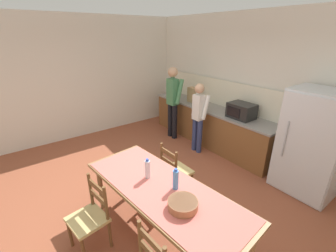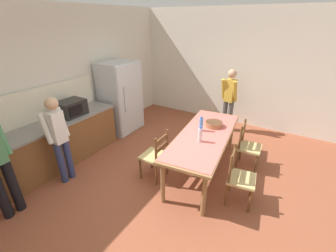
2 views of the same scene
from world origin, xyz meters
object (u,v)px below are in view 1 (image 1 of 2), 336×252
at_px(serving_bowl, 183,204).
at_px(chair_side_near_left, 90,217).
at_px(refrigerator, 313,144).
at_px(person_at_sink, 173,99).
at_px(microwave, 241,111).
at_px(bottle_near_centre, 148,169).
at_px(bottle_off_centre, 176,179).
at_px(person_at_counter, 198,115).
at_px(chair_side_far_left, 175,171).
at_px(dining_table, 163,193).
at_px(paper_bag, 193,95).

bearing_deg(serving_bowl, chair_side_near_left, -137.84).
bearing_deg(refrigerator, person_at_sink, -170.86).
height_order(refrigerator, microwave, refrigerator).
xyz_separation_m(bottle_near_centre, chair_side_near_left, (-0.15, -0.73, -0.47)).
bearing_deg(chair_side_near_left, bottle_off_centre, 50.66).
height_order(chair_side_near_left, person_at_counter, person_at_counter).
relative_size(bottle_off_centre, chair_side_far_left, 0.30).
height_order(microwave, serving_bowl, microwave).
distance_m(dining_table, bottle_near_centre, 0.35).
bearing_deg(chair_side_near_left, paper_bag, 110.09).
bearing_deg(person_at_counter, refrigerator, -76.36).
xyz_separation_m(bottle_off_centre, person_at_counter, (-1.55, 1.85, -0.04)).
relative_size(refrigerator, chair_side_near_left, 1.89).
distance_m(bottle_near_centre, person_at_counter, 2.32).
distance_m(microwave, chair_side_near_left, 3.32).
bearing_deg(refrigerator, chair_side_near_left, -107.81).
distance_m(refrigerator, microwave, 1.39).
bearing_deg(person_at_sink, bottle_off_centre, -127.27).
height_order(bottle_near_centre, person_at_sink, person_at_sink).
distance_m(refrigerator, chair_side_near_left, 3.42).
bearing_deg(bottle_off_centre, bottle_near_centre, -158.75).
bearing_deg(chair_side_near_left, person_at_counter, 101.98).
relative_size(microwave, bottle_off_centre, 1.85).
bearing_deg(chair_side_far_left, serving_bowl, 144.46).
distance_m(microwave, paper_bag, 1.43).
distance_m(microwave, dining_table, 2.63).
distance_m(refrigerator, paper_bag, 2.82).
bearing_deg(chair_side_far_left, chair_side_near_left, 95.39).
bearing_deg(bottle_near_centre, refrigerator, 70.37).
distance_m(paper_bag, dining_table, 3.34).
bearing_deg(person_at_sink, person_at_counter, -91.33).
bearing_deg(dining_table, chair_side_far_left, 131.57).
height_order(bottle_near_centre, bottle_off_centre, same).
distance_m(paper_bag, person_at_sink, 0.52).
height_order(serving_bowl, person_at_sink, person_at_sink).
bearing_deg(chair_side_far_left, refrigerator, -124.21).
bearing_deg(dining_table, paper_bag, 131.51).
bearing_deg(paper_bag, serving_bowl, -43.99).
height_order(paper_bag, bottle_off_centre, paper_bag).
bearing_deg(person_at_counter, bottle_near_centre, -149.66).
distance_m(dining_table, bottle_off_centre, 0.26).
relative_size(dining_table, person_at_sink, 1.31).
xyz_separation_m(bottle_off_centre, chair_side_far_left, (-0.68, 0.54, -0.47)).
xyz_separation_m(refrigerator, person_at_sink, (-2.98, -0.48, 0.13)).
xyz_separation_m(chair_side_near_left, person_at_sink, (-1.94, 2.76, 0.55)).
bearing_deg(refrigerator, bottle_near_centre, -109.63).
relative_size(bottle_near_centre, chair_side_near_left, 0.30).
height_order(paper_bag, person_at_counter, person_at_counter).
bearing_deg(serving_bowl, chair_side_far_left, 145.34).
relative_size(paper_bag, bottle_off_centre, 1.33).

